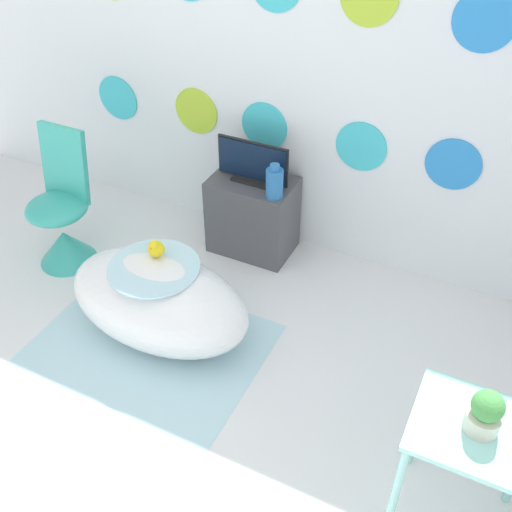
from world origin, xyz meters
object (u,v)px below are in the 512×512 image
Objects in this scene: vase at (274,183)px; potted_plant_left at (485,413)px; chair at (63,224)px; bathtub at (159,301)px; tv at (253,164)px.

potted_plant_left is at bearing -41.13° from vase.
chair is at bearing -156.38° from vase.
bathtub is 1.67m from potted_plant_left.
tv reaches higher than bathtub.
vase is 1.74m from potted_plant_left.
tv is 2.16× the size of vase.
vase is (1.15, 0.50, 0.32)m from chair.
bathtub is at bearing -95.64° from tv.
bathtub is 1.19× the size of chair.
chair is 4.63× the size of potted_plant_left.
chair is 4.07× the size of vase.
tv is at bearing 151.71° from vase.
chair is at bearing -148.03° from tv.
potted_plant_left reaches higher than tv.
bathtub is at bearing -108.82° from vase.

